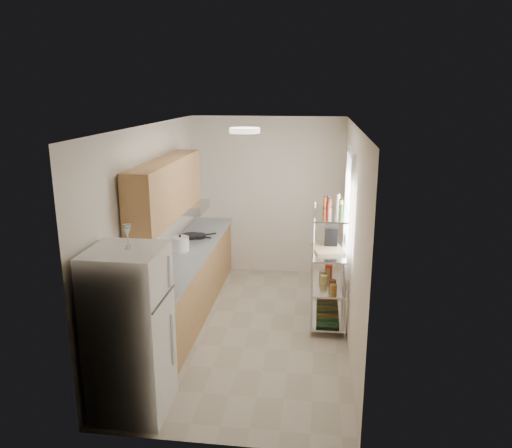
{
  "coord_description": "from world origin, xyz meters",
  "views": [
    {
      "loc": [
        0.82,
        -5.84,
        3.01
      ],
      "look_at": [
        0.06,
        0.25,
        1.35
      ],
      "focal_mm": 35.0,
      "sensor_mm": 36.0,
      "label": 1
    }
  ],
  "objects_px": {
    "cutting_board": "(328,249)",
    "espresso_machine": "(331,235)",
    "refrigerator": "(130,333)",
    "rice_cooker": "(180,244)",
    "frying_pan_large": "(191,236)"
  },
  "relations": [
    {
      "from": "refrigerator",
      "to": "rice_cooker",
      "type": "height_order",
      "value": "refrigerator"
    },
    {
      "from": "rice_cooker",
      "to": "espresso_machine",
      "type": "distance_m",
      "value": 2.02
    },
    {
      "from": "frying_pan_large",
      "to": "cutting_board",
      "type": "height_order",
      "value": "cutting_board"
    },
    {
      "from": "refrigerator",
      "to": "cutting_board",
      "type": "relative_size",
      "value": 3.5
    },
    {
      "from": "cutting_board",
      "to": "espresso_machine",
      "type": "xyz_separation_m",
      "value": [
        0.05,
        0.2,
        0.13
      ]
    },
    {
      "from": "frying_pan_large",
      "to": "espresso_machine",
      "type": "bearing_deg",
      "value": -2.71
    },
    {
      "from": "rice_cooker",
      "to": "espresso_machine",
      "type": "bearing_deg",
      "value": 3.34
    },
    {
      "from": "refrigerator",
      "to": "frying_pan_large",
      "type": "xyz_separation_m",
      "value": [
        -0.13,
        2.81,
        0.11
      ]
    },
    {
      "from": "rice_cooker",
      "to": "frying_pan_large",
      "type": "xyz_separation_m",
      "value": [
        -0.01,
        0.63,
        -0.07
      ]
    },
    {
      "from": "cutting_board",
      "to": "espresso_machine",
      "type": "bearing_deg",
      "value": 77.47
    },
    {
      "from": "frying_pan_large",
      "to": "cutting_board",
      "type": "bearing_deg",
      "value": -8.4
    },
    {
      "from": "frying_pan_large",
      "to": "cutting_board",
      "type": "distance_m",
      "value": 2.1
    },
    {
      "from": "cutting_board",
      "to": "espresso_machine",
      "type": "relative_size",
      "value": 1.59
    },
    {
      "from": "refrigerator",
      "to": "espresso_machine",
      "type": "bearing_deg",
      "value": 50.62
    },
    {
      "from": "refrigerator",
      "to": "espresso_machine",
      "type": "height_order",
      "value": "refrigerator"
    }
  ]
}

